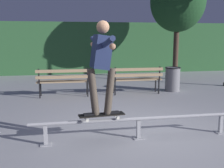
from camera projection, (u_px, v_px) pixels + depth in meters
ground_plane at (135, 134)px, 4.97m from camera, size 90.00×90.00×0.00m
hedge_backdrop at (88, 48)px, 13.57m from camera, size 24.00×1.20×2.51m
grind_rail at (139, 122)px, 4.68m from camera, size 3.75×0.18×0.39m
skateboard at (102, 115)px, 4.54m from camera, size 0.80×0.28×0.09m
skateboarder at (101, 60)px, 4.38m from camera, size 0.63×1.40×1.56m
park_bench_leftmost at (64, 79)px, 7.97m from camera, size 1.61×0.45×0.88m
park_bench_left_center at (137, 77)px, 8.37m from camera, size 1.61×0.45×0.88m
tree_far_right at (178, 2)px, 11.04m from camera, size 2.27×2.27×4.49m
trash_can at (173, 79)px, 8.90m from camera, size 0.52×0.52×0.80m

